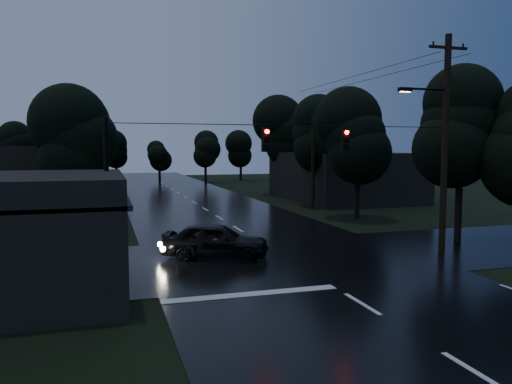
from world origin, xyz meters
TOP-DOWN VIEW (x-y plane):
  - ground at (0.00, 0.00)m, footprint 160.00×160.00m
  - main_road at (0.00, 30.00)m, footprint 12.00×120.00m
  - cross_street at (0.00, 12.00)m, footprint 60.00×9.00m
  - building_far_right at (14.00, 34.00)m, footprint 10.00×14.00m
  - building_far_left at (-14.00, 40.00)m, footprint 10.00×16.00m
  - utility_pole_main at (7.41, 11.00)m, footprint 3.50×0.30m
  - utility_pole_far at (8.30, 28.00)m, footprint 2.00×0.30m
  - anchor_pole_left at (-7.50, 11.00)m, footprint 0.18×0.18m
  - span_signals at (0.56, 10.99)m, footprint 15.00×0.37m
  - tree_corner_near at (10.00, 13.00)m, footprint 4.48×4.48m
  - tree_left_a at (-9.00, 22.00)m, footprint 3.92×3.92m
  - tree_left_b at (-9.60, 30.00)m, footprint 4.20×4.20m
  - tree_left_c at (-10.20, 40.00)m, footprint 4.48×4.48m
  - tree_right_a at (9.00, 22.00)m, footprint 4.20×4.20m
  - tree_right_b at (9.60, 30.00)m, footprint 4.48×4.48m
  - tree_right_c at (10.20, 40.00)m, footprint 4.76×4.76m
  - car at (-2.95, 12.77)m, footprint 5.04×3.47m

SIDE VIEW (x-z plane):
  - ground at x=0.00m, z-range 0.00..0.00m
  - main_road at x=0.00m, z-range -0.01..0.01m
  - cross_street at x=0.00m, z-range -0.01..0.01m
  - car at x=-2.95m, z-range 0.00..1.59m
  - building_far_right at x=14.00m, z-range 0.00..4.40m
  - building_far_left at x=-14.00m, z-range 0.00..5.00m
  - anchor_pole_left at x=-7.50m, z-range 0.00..6.00m
  - utility_pole_far at x=8.30m, z-range 0.13..7.63m
  - tree_left_a at x=-9.00m, z-range 1.11..9.37m
  - span_signals at x=0.56m, z-range 4.69..5.80m
  - utility_pole_main at x=7.41m, z-range 0.26..10.26m
  - tree_left_b at x=-9.60m, z-range 1.19..10.04m
  - tree_right_a at x=9.00m, z-range 1.19..10.04m
  - tree_corner_near at x=10.00m, z-range 1.27..10.71m
  - tree_left_c at x=-10.20m, z-range 1.27..10.71m
  - tree_right_b at x=9.60m, z-range 1.27..10.71m
  - tree_right_c at x=10.20m, z-range 1.35..11.38m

